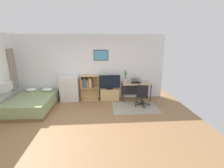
{
  "coord_description": "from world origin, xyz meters",
  "views": [
    {
      "loc": [
        0.39,
        -4.06,
        2.39
      ],
      "look_at": [
        0.79,
        1.5,
        0.87
      ],
      "focal_mm": 24.84,
      "sensor_mm": 36.0,
      "label": 1
    }
  ],
  "objects": [
    {
      "name": "television",
      "position": [
        0.75,
        2.15,
        0.78
      ],
      "size": [
        0.86,
        0.16,
        0.59
      ],
      "color": "black",
      "rests_on": "tv_stand"
    },
    {
      "name": "laptop",
      "position": [
        1.85,
        2.18,
        0.81
      ],
      "size": [
        0.41,
        0.44,
        0.17
      ],
      "rotation": [
        0.0,
        0.0,
        -0.08
      ],
      "color": "black",
      "rests_on": "desk"
    },
    {
      "name": "office_chair",
      "position": [
        1.93,
        1.38,
        0.46
      ],
      "size": [
        0.58,
        0.57,
        0.86
      ],
      "rotation": [
        0.0,
        0.0,
        -0.23
      ],
      "color": "#232326",
      "rests_on": "ground_plane"
    },
    {
      "name": "desk",
      "position": [
        1.86,
        2.16,
        0.6
      ],
      "size": [
        1.17,
        0.58,
        0.74
      ],
      "color": "tan",
      "rests_on": "ground_plane"
    },
    {
      "name": "computer_mouse",
      "position": [
        2.13,
        2.04,
        0.76
      ],
      "size": [
        0.06,
        0.1,
        0.03
      ],
      "primitive_type": "ellipsoid",
      "color": "silver",
      "rests_on": "desk"
    },
    {
      "name": "tv_stand",
      "position": [
        0.75,
        2.17,
        0.24
      ],
      "size": [
        0.79,
        0.41,
        0.48
      ],
      "color": "tan",
      "rests_on": "ground_plane"
    },
    {
      "name": "ground_plane",
      "position": [
        0.0,
        0.0,
        0.0
      ],
      "size": [
        7.2,
        7.2,
        0.0
      ],
      "primitive_type": "plane",
      "color": "#936B44"
    },
    {
      "name": "dresser",
      "position": [
        -0.91,
        2.15,
        0.53
      ],
      "size": [
        0.74,
        0.46,
        1.05
      ],
      "color": "silver",
      "rests_on": "ground_plane"
    },
    {
      "name": "bookshelf",
      "position": [
        -0.13,
        2.22,
        0.64
      ],
      "size": [
        0.72,
        0.3,
        1.06
      ],
      "color": "tan",
      "rests_on": "ground_plane"
    },
    {
      "name": "wall_back_with_posters",
      "position": [
        0.0,
        2.43,
        1.35
      ],
      "size": [
        6.12,
        0.09,
        2.7
      ],
      "color": "white",
      "rests_on": "ground_plane"
    },
    {
      "name": "bed",
      "position": [
        -2.12,
        1.4,
        0.24
      ],
      "size": [
        1.48,
        1.97,
        0.6
      ],
      "rotation": [
        0.0,
        0.0,
        -0.02
      ],
      "color": "brown",
      "rests_on": "ground_plane"
    },
    {
      "name": "bamboo_vase",
      "position": [
        1.41,
        2.23,
        1.0
      ],
      "size": [
        0.11,
        0.1,
        0.51
      ],
      "color": "silver",
      "rests_on": "desk"
    },
    {
      "name": "area_rug",
      "position": [
        1.66,
        1.29,
        0.0
      ],
      "size": [
        1.7,
        1.2,
        0.01
      ],
      "primitive_type": "cube",
      "color": "#9E937F",
      "rests_on": "ground_plane"
    }
  ]
}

